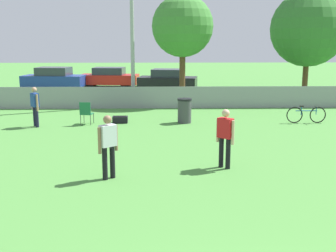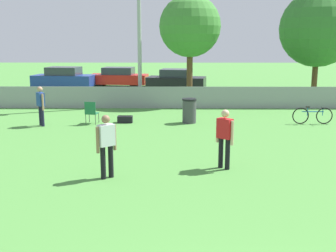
{
  "view_description": "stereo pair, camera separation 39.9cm",
  "coord_description": "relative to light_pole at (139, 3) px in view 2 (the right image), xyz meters",
  "views": [
    {
      "loc": [
        -1.38,
        -3.03,
        3.44
      ],
      "look_at": [
        -1.08,
        8.49,
        1.05
      ],
      "focal_mm": 45.0,
      "sensor_mm": 36.0,
      "label": 1
    },
    {
      "loc": [
        -0.98,
        -3.03,
        3.44
      ],
      "look_at": [
        -1.08,
        8.49,
        1.05
      ],
      "focal_mm": 45.0,
      "sensor_mm": 36.0,
      "label": 2
    }
  ],
  "objects": [
    {
      "name": "fence_backline",
      "position": [
        2.63,
        -0.88,
        -4.67
      ],
      "size": [
        22.48,
        0.07,
        1.21
      ],
      "color": "gray",
      "rests_on": "ground_plane"
    },
    {
      "name": "light_pole",
      "position": [
        0.0,
        0.0,
        0.0
      ],
      "size": [
        0.9,
        0.36,
        8.9
      ],
      "color": "#9E9EA3",
      "rests_on": "ground_plane"
    },
    {
      "name": "tree_near_pole",
      "position": [
        2.62,
        0.92,
        -1.13
      ],
      "size": [
        3.27,
        3.27,
        5.75
      ],
      "color": "brown",
      "rests_on": "ground_plane"
    },
    {
      "name": "tree_far_right",
      "position": [
        9.95,
        2.63,
        -1.21
      ],
      "size": [
        4.32,
        4.32,
        6.17
      ],
      "color": "brown",
      "rests_on": "ground_plane"
    },
    {
      "name": "player_defender_red",
      "position": [
        3.07,
        -10.97,
        -4.29
      ],
      "size": [
        0.44,
        0.43,
        1.62
      ],
      "rotation": [
        0.0,
        0.0,
        -0.75
      ],
      "color": "black",
      "rests_on": "ground_plane"
    },
    {
      "name": "player_receiver_white",
      "position": [
        0.03,
        -11.8,
        -4.29
      ],
      "size": [
        0.46,
        0.42,
        1.62
      ],
      "rotation": [
        0.0,
        0.0,
        0.67
      ],
      "color": "black",
      "rests_on": "ground_plane"
    },
    {
      "name": "spectator_in_blue",
      "position": [
        -3.58,
        -5.33,
        -4.31
      ],
      "size": [
        0.41,
        0.45,
        1.59
      ],
      "rotation": [
        0.0,
        0.0,
        2.23
      ],
      "color": "#191933",
      "rests_on": "ground_plane"
    },
    {
      "name": "folding_chair_sideline",
      "position": [
        -1.65,
        -4.92,
        -4.69
      ],
      "size": [
        0.53,
        0.53,
        0.94
      ],
      "rotation": [
        0.0,
        0.0,
        2.98
      ],
      "color": "#333338",
      "rests_on": "ground_plane"
    },
    {
      "name": "bicycle_sideline",
      "position": [
        7.45,
        -4.84,
        -4.86
      ],
      "size": [
        1.65,
        0.44,
        0.73
      ],
      "rotation": [
        0.0,
        0.0,
        -0.01
      ],
      "color": "black",
      "rests_on": "ground_plane"
    },
    {
      "name": "trash_bin",
      "position": [
        2.39,
        -4.64,
        -4.7
      ],
      "size": [
        0.59,
        0.59,
        1.02
      ],
      "color": "#3F3F44",
      "rests_on": "ground_plane"
    },
    {
      "name": "gear_bag_sideline",
      "position": [
        -0.3,
        -4.62,
        -5.08
      ],
      "size": [
        0.62,
        0.34,
        0.3
      ],
      "color": "black",
      "rests_on": "ground_plane"
    },
    {
      "name": "parked_car_blue",
      "position": [
        -6.02,
        8.02,
        -4.51
      ],
      "size": [
        4.48,
        2.34,
        1.5
      ],
      "rotation": [
        0.0,
        0.0,
        -0.13
      ],
      "color": "black",
      "rests_on": "ground_plane"
    },
    {
      "name": "parked_car_red",
      "position": [
        -2.24,
        8.97,
        -4.52
      ],
      "size": [
        4.35,
        2.22,
        1.42
      ],
      "rotation": [
        0.0,
        0.0,
        -0.11
      ],
      "color": "black",
      "rests_on": "ground_plane"
    },
    {
      "name": "parked_car_dark",
      "position": [
        1.97,
        6.72,
        -4.51
      ],
      "size": [
        4.17,
        2.47,
        1.44
      ],
      "rotation": [
        0.0,
        0.0,
        -0.18
      ],
      "color": "black",
      "rests_on": "ground_plane"
    }
  ]
}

